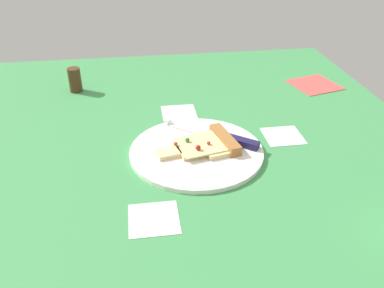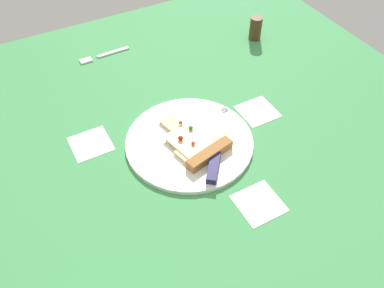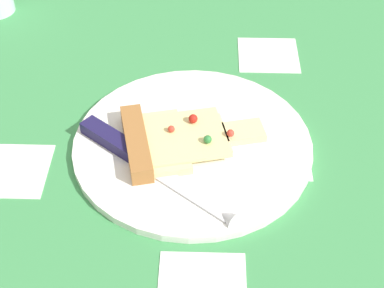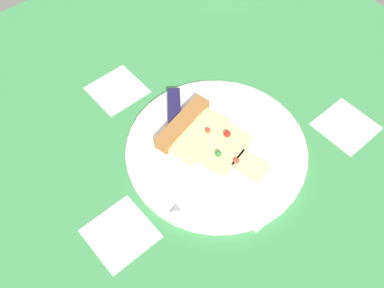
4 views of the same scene
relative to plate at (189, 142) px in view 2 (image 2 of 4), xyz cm
name	(u,v)px [view 2 (image 2 of 4)]	position (x,y,z in cm)	size (l,w,h in cm)	color
ground_plane	(208,127)	(-4.06, 7.49, -2.01)	(120.76, 120.76, 3.00)	#3D8C4C
plate	(189,142)	(0.00, 0.00, 0.00)	(29.98, 29.98, 1.03)	white
pizza_slice	(197,144)	(2.53, 0.57, 1.30)	(18.70, 13.06, 2.45)	beige
knife	(217,150)	(6.08, 3.80, 1.12)	(20.15, 16.50, 2.45)	silver
pepper_shaker	(256,28)	(-30.08, 39.20, 3.04)	(3.69, 3.69, 7.11)	#4C2D19
fork	(102,55)	(-43.62, -6.02, -0.11)	(2.49, 15.34, 0.80)	silver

